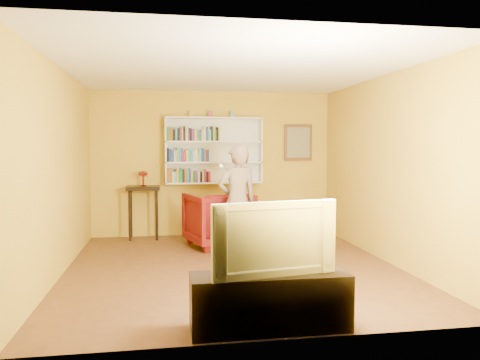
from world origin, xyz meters
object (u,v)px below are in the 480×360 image
bookshelf (214,151)px  console_table (143,195)px  ruby_lustre (143,175)px  person (237,201)px  tv_cabinet (270,301)px  television (270,237)px  armchair (218,219)px

bookshelf → console_table: bookshelf is taller
ruby_lustre → person: bearing=-48.3°
console_table → tv_cabinet: 4.72m
bookshelf → ruby_lustre: size_ratio=6.54×
tv_cabinet → television: 0.59m
console_table → ruby_lustre: bearing=-76.0°
console_table → tv_cabinet: bearing=-73.8°
television → tv_cabinet: bearing=170.2°
bookshelf → ruby_lustre: (-1.29, -0.16, -0.44)m
ruby_lustre → tv_cabinet: 4.77m
console_table → bookshelf: bearing=7.0°
ruby_lustre → person: 2.21m
armchair → television: (0.04, -3.65, 0.40)m
bookshelf → console_table: 1.53m
ruby_lustre → armchair: ruby_lustre is taller
bookshelf → armchair: 1.52m
armchair → television: 3.67m
person → television: (-0.15, -2.87, 0.00)m
bookshelf → armchair: bookshelf is taller
ruby_lustre → armchair: 1.68m
ruby_lustre → armchair: size_ratio=0.28×
console_table → person: person is taller
television → person: bearing=77.1°
console_table → television: bearing=-73.8°
bookshelf → television: size_ratio=1.55×
armchair → person: bearing=87.8°
ruby_lustre → person: person is taller
bookshelf → person: bearing=-84.7°
ruby_lustre → tv_cabinet: bearing=-73.8°
bookshelf → armchair: size_ratio=1.80×
person → tv_cabinet: 2.93m
ruby_lustre → television: size_ratio=0.24×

